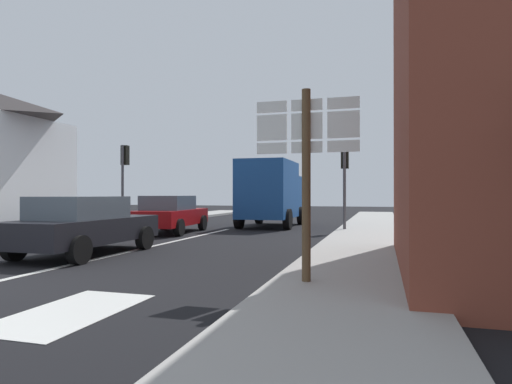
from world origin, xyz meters
TOP-DOWN VIEW (x-y plane):
  - ground_plane at (0.00, 10.00)m, footprint 80.00×80.00m
  - sidewalk_right at (5.97, 8.00)m, footprint 2.53×44.00m
  - sidewalk_left at (-5.97, 8.00)m, footprint 2.53×44.00m
  - lane_centre_stripe at (0.00, 6.00)m, footprint 0.16×12.00m
  - lane_turn_arrow at (2.59, -1.00)m, footprint 1.20×2.20m
  - sedan_near at (-0.74, 3.52)m, footprint 1.97×4.20m
  - sedan_far at (-1.61, 9.80)m, footprint 2.26×4.34m
  - delivery_truck at (1.41, 14.09)m, footprint 2.53×5.02m
  - route_sign_post at (5.29, 1.17)m, footprint 1.66×0.14m
  - traffic_light_near_right at (5.01, 12.05)m, footprint 0.30×0.49m
  - traffic_light_near_left at (-5.01, 11.81)m, footprint 0.30×0.49m

SIDE VIEW (x-z plane):
  - ground_plane at x=0.00m, z-range 0.00..0.00m
  - lane_centre_stripe at x=0.00m, z-range 0.00..0.01m
  - lane_turn_arrow at x=2.59m, z-range 0.00..0.01m
  - sidewalk_right at x=5.97m, z-range 0.00..0.14m
  - sidewalk_left at x=-5.97m, z-range 0.00..0.14m
  - sedan_near at x=-0.74m, z-range 0.03..1.50m
  - sedan_far at x=-1.61m, z-range 0.03..1.50m
  - delivery_truck at x=1.41m, z-range 0.13..3.18m
  - route_sign_post at x=5.29m, z-range 0.40..3.60m
  - traffic_light_near_right at x=5.01m, z-range 0.83..4.30m
  - traffic_light_near_left at x=-5.01m, z-range 0.91..4.70m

